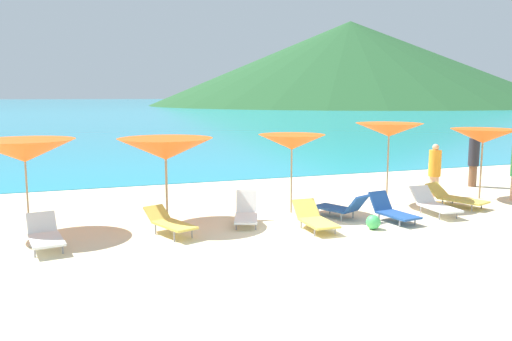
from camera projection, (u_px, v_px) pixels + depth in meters
name	position (u px, v px, depth m)	size (l,w,h in m)	color
ground_plane	(216.00, 179.00, 20.30)	(50.00, 100.00, 0.30)	beige
ocean_water	(82.00, 103.00, 223.74)	(650.00, 440.00, 0.02)	teal
headland_hill	(349.00, 64.00, 163.93)	(126.15, 126.15, 26.18)	#235128
umbrella_0	(24.00, 151.00, 11.57)	(2.36, 2.36, 2.13)	#9E7F59
umbrella_1	(166.00, 149.00, 12.53)	(2.51, 2.51, 2.08)	#9E7F59
umbrella_2	(292.00, 142.00, 13.55)	(1.93, 1.93, 2.09)	#9E7F59
umbrella_3	(389.00, 130.00, 14.64)	(2.04, 2.04, 2.33)	#9E7F59
umbrella_4	(483.00, 136.00, 15.43)	(1.96, 1.96, 2.11)	#9E7F59
lounge_chair_0	(246.00, 213.00, 12.55)	(0.95, 1.45, 0.74)	white
lounge_chair_1	(392.00, 211.00, 12.84)	(0.75, 1.41, 0.67)	#1E478C
lounge_chair_2	(169.00, 222.00, 11.58)	(1.03, 1.61, 0.56)	#D8BF4C
lounge_chair_3	(455.00, 197.00, 14.60)	(1.15, 1.79, 0.57)	#D8BF4C
lounge_chair_4	(341.00, 207.00, 13.10)	(1.09, 1.53, 0.69)	#1E478C
lounge_chair_5	(45.00, 235.00, 10.55)	(0.80, 1.52, 0.64)	white
lounge_chair_6	(314.00, 218.00, 12.05)	(0.62, 1.46, 0.60)	#D8BF4C
lounge_chair_7	(434.00, 204.00, 13.60)	(0.67, 1.60, 0.65)	white
beachgoer_0	(435.00, 169.00, 15.99)	(0.37, 0.37, 1.62)	#DBAA84
beachgoer_2	(474.00, 158.00, 17.65)	(0.36, 0.36, 1.88)	brown
beach_ball	(373.00, 222.00, 12.08)	(0.34, 0.34, 0.34)	#3FB259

